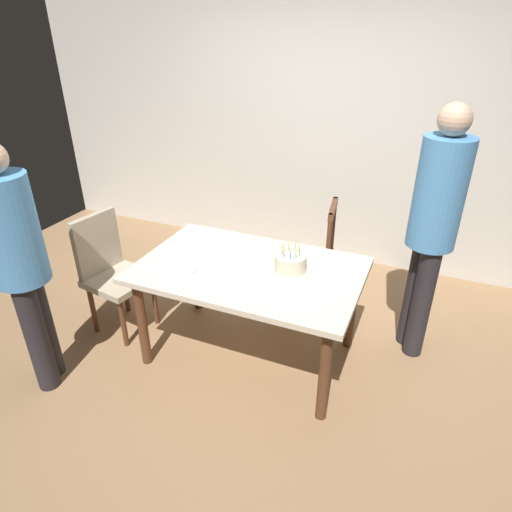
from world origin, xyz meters
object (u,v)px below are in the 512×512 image
object	(u,v)px
plate_near_celebrant	(179,270)
plate_near_guest	(304,298)
dining_table	(249,279)
person_celebrant	(19,260)
chair_spindle_back	(308,258)
birthday_cake	(290,264)
plate_far_side	(252,251)
person_guest	(433,223)
chair_upholstered	(110,268)

from	to	relation	value
plate_near_celebrant	plate_near_guest	bearing A→B (deg)	0.00
dining_table	person_celebrant	bearing A→B (deg)	-146.18
plate_near_guest	chair_spindle_back	world-z (taller)	chair_spindle_back
person_celebrant	birthday_cake	bearing A→B (deg)	30.16
birthday_cake	plate_far_side	world-z (taller)	birthday_cake
plate_far_side	birthday_cake	bearing A→B (deg)	-24.90
person_celebrant	person_guest	world-z (taller)	person_guest
person_guest	plate_near_celebrant	bearing A→B (deg)	-153.04
chair_spindle_back	chair_upholstered	xyz separation A→B (m)	(-1.34, -0.89, 0.07)
birthday_cake	person_guest	distance (m)	0.99
dining_table	plate_near_celebrant	xyz separation A→B (m)	(-0.42, -0.22, 0.10)
birthday_cake	chair_upholstered	xyz separation A→B (m)	(-1.42, -0.14, -0.27)
birthday_cake	plate_near_celebrant	bearing A→B (deg)	-158.47
birthday_cake	person_celebrant	distance (m)	1.68
plate_near_celebrant	plate_near_guest	size ratio (longest dim) A/B	1.00
plate_near_guest	person_celebrant	xyz separation A→B (m)	(-1.63, -0.57, 0.20)
plate_far_side	chair_spindle_back	world-z (taller)	chair_spindle_back
plate_near_celebrant	plate_far_side	size ratio (longest dim) A/B	1.00
chair_upholstered	person_guest	size ratio (longest dim) A/B	0.52
plate_near_celebrant	dining_table	bearing A→B (deg)	27.55
person_guest	person_celebrant	bearing A→B (deg)	-149.47
plate_far_side	chair_spindle_back	bearing A→B (deg)	65.76
chair_upholstered	person_celebrant	bearing A→B (deg)	-92.30
chair_upholstered	person_celebrant	distance (m)	0.82
plate_far_side	dining_table	bearing A→B (deg)	-70.78
plate_near_guest	person_guest	size ratio (longest dim) A/B	0.12
plate_near_celebrant	chair_upholstered	size ratio (longest dim) A/B	0.23
dining_table	plate_near_guest	distance (m)	0.51
chair_spindle_back	person_guest	xyz separation A→B (m)	(0.91, -0.25, 0.58)
person_guest	birthday_cake	bearing A→B (deg)	-148.84
plate_far_side	plate_near_celebrant	bearing A→B (deg)	-128.11
chair_spindle_back	chair_upholstered	world-z (taller)	same
chair_spindle_back	person_celebrant	size ratio (longest dim) A/B	0.57
person_guest	plate_far_side	bearing A→B (deg)	-164.04
dining_table	chair_spindle_back	bearing A→B (deg)	76.77
birthday_cake	plate_near_guest	world-z (taller)	birthday_cake
chair_spindle_back	plate_near_guest	bearing A→B (deg)	-75.50
chair_upholstered	dining_table	bearing A→B (deg)	4.08
plate_near_celebrant	person_guest	world-z (taller)	person_guest
birthday_cake	chair_upholstered	bearing A→B (deg)	-174.50
dining_table	person_celebrant	xyz separation A→B (m)	(-1.18, -0.79, 0.30)
birthday_cake	chair_spindle_back	bearing A→B (deg)	96.39
plate_near_guest	chair_spindle_back	size ratio (longest dim) A/B	0.23
plate_near_celebrant	person_guest	size ratio (longest dim) A/B	0.12
chair_upholstered	person_celebrant	size ratio (longest dim) A/B	0.57
dining_table	plate_far_side	xyz separation A→B (m)	(-0.08, 0.22, 0.10)
plate_near_guest	person_guest	world-z (taller)	person_guest
plate_near_celebrant	person_celebrant	distance (m)	0.97
chair_upholstered	plate_far_side	bearing A→B (deg)	15.63
plate_near_guest	person_celebrant	world-z (taller)	person_celebrant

